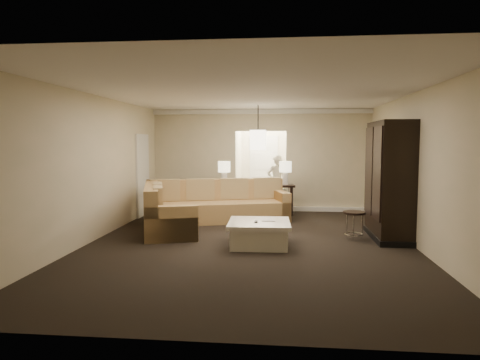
# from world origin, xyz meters

# --- Properties ---
(ground) EXTENTS (8.00, 8.00, 0.00)m
(ground) POSITION_xyz_m (0.00, 0.00, 0.00)
(ground) COLOR black
(ground) RESTS_ON ground
(wall_back) EXTENTS (6.00, 0.04, 2.80)m
(wall_back) POSITION_xyz_m (0.00, 4.00, 1.40)
(wall_back) COLOR #C1B992
(wall_back) RESTS_ON ground
(wall_front) EXTENTS (6.00, 0.04, 2.80)m
(wall_front) POSITION_xyz_m (0.00, -4.00, 1.40)
(wall_front) COLOR #C1B992
(wall_front) RESTS_ON ground
(wall_left) EXTENTS (0.04, 8.00, 2.80)m
(wall_left) POSITION_xyz_m (-3.00, 0.00, 1.40)
(wall_left) COLOR #C1B992
(wall_left) RESTS_ON ground
(wall_right) EXTENTS (0.04, 8.00, 2.80)m
(wall_right) POSITION_xyz_m (3.00, 0.00, 1.40)
(wall_right) COLOR #C1B992
(wall_right) RESTS_ON ground
(ceiling) EXTENTS (6.00, 8.00, 0.02)m
(ceiling) POSITION_xyz_m (0.00, 0.00, 2.80)
(ceiling) COLOR white
(ceiling) RESTS_ON wall_back
(crown_molding) EXTENTS (6.00, 0.10, 0.12)m
(crown_molding) POSITION_xyz_m (0.00, 3.95, 2.73)
(crown_molding) COLOR white
(crown_molding) RESTS_ON wall_back
(baseboard) EXTENTS (6.00, 0.10, 0.12)m
(baseboard) POSITION_xyz_m (0.00, 3.95, 0.06)
(baseboard) COLOR white
(baseboard) RESTS_ON ground
(side_door) EXTENTS (0.05, 0.90, 2.10)m
(side_door) POSITION_xyz_m (-2.97, 2.80, 1.05)
(side_door) COLOR silver
(side_door) RESTS_ON ground
(foyer) EXTENTS (1.44, 2.02, 2.80)m
(foyer) POSITION_xyz_m (0.00, 5.34, 1.30)
(foyer) COLOR beige
(foyer) RESTS_ON ground
(sectional_sofa) EXTENTS (3.54, 3.43, 1.01)m
(sectional_sofa) POSITION_xyz_m (-1.21, 1.74, 0.40)
(sectional_sofa) COLOR brown
(sectional_sofa) RESTS_ON ground
(coffee_table) EXTENTS (1.15, 1.15, 0.47)m
(coffee_table) POSITION_xyz_m (0.19, -0.13, 0.23)
(coffee_table) COLOR white
(coffee_table) RESTS_ON ground
(console_table) EXTENTS (2.09, 0.69, 0.79)m
(console_table) POSITION_xyz_m (-0.11, 3.20, 0.47)
(console_table) COLOR black
(console_table) RESTS_ON ground
(armoire) EXTENTS (0.68, 1.60, 2.30)m
(armoire) POSITION_xyz_m (2.69, 0.72, 1.10)
(armoire) COLOR black
(armoire) RESTS_ON ground
(drink_table) EXTENTS (0.43, 0.43, 0.54)m
(drink_table) POSITION_xyz_m (2.01, 0.57, 0.39)
(drink_table) COLOR black
(drink_table) RESTS_ON ground
(table_lamp_left) EXTENTS (0.32, 0.32, 0.61)m
(table_lamp_left) POSITION_xyz_m (-0.90, 3.11, 1.20)
(table_lamp_left) COLOR white
(table_lamp_left) RESTS_ON console_table
(table_lamp_right) EXTENTS (0.32, 0.32, 0.61)m
(table_lamp_right) POSITION_xyz_m (0.68, 3.29, 1.20)
(table_lamp_right) COLOR white
(table_lamp_right) RESTS_ON console_table
(pendant_light) EXTENTS (0.38, 0.38, 1.09)m
(pendant_light) POSITION_xyz_m (0.00, 2.70, 1.95)
(pendant_light) COLOR black
(pendant_light) RESTS_ON ceiling
(person) EXTENTS (0.70, 0.56, 1.70)m
(person) POSITION_xyz_m (0.45, 4.30, 0.85)
(person) COLOR beige
(person) RESTS_ON ground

